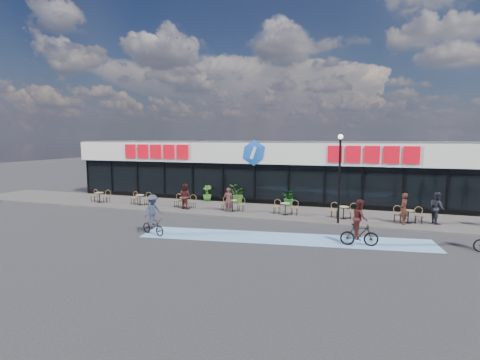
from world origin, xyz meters
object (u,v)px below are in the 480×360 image
object	(u,v)px
pedestrian_a	(404,209)
lamp_post	(340,171)
potted_plant_right	(289,198)
cyclist_a	(360,226)
bistro_set_0	(100,196)
patron_left	(228,200)
pedestrian_b	(437,208)
patron_right	(185,196)
potted_plant_left	(207,193)
potted_plant_mid	(237,194)

from	to	relation	value
pedestrian_a	lamp_post	bearing A→B (deg)	-89.58
potted_plant_right	cyclist_a	size ratio (longest dim) A/B	0.54
bistro_set_0	patron_left	world-z (taller)	patron_left
lamp_post	pedestrian_b	size ratio (longest dim) A/B	2.78
bistro_set_0	pedestrian_b	world-z (taller)	pedestrian_b
patron_left	patron_right	size ratio (longest dim) A/B	0.93
pedestrian_a	potted_plant_right	bearing A→B (deg)	-130.88
bistro_set_0	potted_plant_left	distance (m)	7.95
potted_plant_right	pedestrian_b	world-z (taller)	pedestrian_b
pedestrian_b	cyclist_a	world-z (taller)	cyclist_a
lamp_post	pedestrian_b	world-z (taller)	lamp_post
lamp_post	potted_plant_mid	bearing A→B (deg)	150.25
lamp_post	potted_plant_left	bearing A→B (deg)	156.10
lamp_post	patron_right	size ratio (longest dim) A/B	2.92
potted_plant_mid	patron_left	bearing A→B (deg)	-80.34
potted_plant_left	pedestrian_b	bearing A→B (deg)	-10.13
potted_plant_left	potted_plant_right	distance (m)	6.29
bistro_set_0	potted_plant_right	size ratio (longest dim) A/B	1.33
bistro_set_0	cyclist_a	distance (m)	19.27
potted_plant_left	cyclist_a	distance (m)	13.93
lamp_post	pedestrian_a	distance (m)	4.12
potted_plant_right	patron_left	bearing A→B (deg)	-133.75
bistro_set_0	cyclist_a	world-z (taller)	cyclist_a
patron_right	cyclist_a	xyz separation A→B (m)	(11.30, -4.90, -0.04)
lamp_post	pedestrian_a	bearing A→B (deg)	14.92
lamp_post	pedestrian_b	bearing A→B (deg)	18.15
patron_right	pedestrian_b	bearing A→B (deg)	-167.24
potted_plant_mid	pedestrian_a	bearing A→B (deg)	-17.17
potted_plant_left	pedestrian_a	world-z (taller)	pedestrian_a
lamp_post	patron_right	xyz separation A→B (m)	(-10.08, 1.01, -2.11)
potted_plant_left	cyclist_a	world-z (taller)	cyclist_a
patron_left	pedestrian_a	size ratio (longest dim) A/B	0.91
bistro_set_0	pedestrian_a	xyz separation A→B (m)	(20.74, -0.48, 0.42)
potted_plant_right	pedestrian_a	size ratio (longest dim) A/B	0.66
potted_plant_right	patron_left	distance (m)	4.75
bistro_set_0	pedestrian_a	bearing A→B (deg)	-1.33
bistro_set_0	cyclist_a	size ratio (longest dim) A/B	0.72
patron_left	patron_right	bearing A→B (deg)	-13.14
patron_left	patron_right	distance (m)	3.12
potted_plant_left	pedestrian_a	size ratio (longest dim) A/B	0.68
lamp_post	patron_left	distance (m)	7.36
pedestrian_a	pedestrian_b	xyz separation A→B (m)	(1.78, 0.79, 0.02)
patron_left	pedestrian_b	size ratio (longest dim) A/B	0.89
lamp_post	potted_plant_right	bearing A→B (deg)	129.63
bistro_set_0	potted_plant_right	xyz separation A→B (m)	(13.64, 3.04, 0.12)
bistro_set_0	pedestrian_b	size ratio (longest dim) A/B	0.86
potted_plant_left	cyclist_a	xyz separation A→B (m)	(11.18, -8.31, 0.21)
potted_plant_mid	cyclist_a	world-z (taller)	cyclist_a
pedestrian_a	potted_plant_left	bearing A→B (deg)	-119.15
potted_plant_mid	pedestrian_b	world-z (taller)	pedestrian_b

